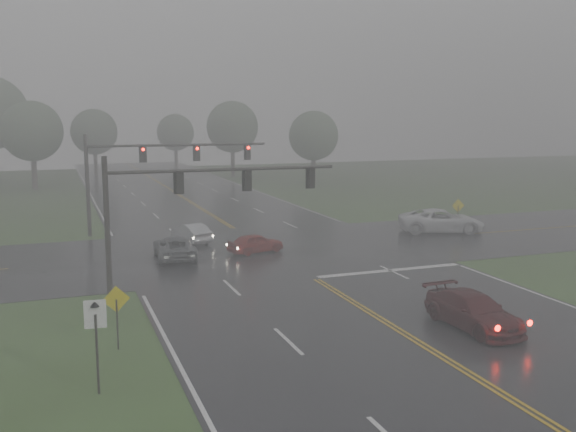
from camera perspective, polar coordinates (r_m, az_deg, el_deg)
name	(u,v)px	position (r m, az deg, el deg)	size (l,w,h in m)	color
ground	(491,388)	(21.53, 17.58, -14.33)	(180.00, 180.00, 0.00)	#2D451D
main_road	(278,256)	(38.50, -0.91, -3.58)	(18.00, 160.00, 0.02)	black
cross_street	(267,250)	(40.35, -1.85, -3.00)	(120.00, 14.00, 0.02)	black
stop_bar	(390,271)	(35.33, 9.07, -4.84)	(8.50, 0.50, 0.01)	silver
sedan_maroon	(473,328)	(26.84, 16.08, -9.55)	(1.93, 4.74, 1.38)	#3D0B0E
sedan_red	(256,253)	(39.43, -2.89, -3.29)	(1.40, 3.49, 1.19)	maroon
sedan_silver	(191,242)	(43.10, -8.58, -2.32)	(1.33, 3.82, 1.26)	#B0B2B8
car_grey	(175,259)	(38.38, -10.02, -3.76)	(2.18, 4.73, 1.31)	#52565A
pickup_white	(441,232)	(47.50, 13.44, -1.42)	(2.77, 6.02, 1.67)	silver
signal_gantry_near	(182,196)	(30.80, -9.44, 1.78)	(11.36, 0.29, 6.53)	black
signal_gantry_far	(146,163)	(46.69, -12.51, 4.59)	(13.00, 0.36, 7.06)	black
sign_diamond_west	(117,307)	(23.93, -15.00, -7.80)	(0.98, 0.11, 2.35)	black
sign_arrow_white	(96,329)	(20.27, -16.71, -9.58)	(0.65, 0.12, 2.93)	black
sign_diamond_east	(458,209)	(47.93, 14.88, 0.57)	(0.99, 0.11, 2.39)	black
tree_nw_a	(32,131)	(78.03, -21.82, 7.01)	(6.80, 6.80, 9.99)	#382D24
tree_ne_a	(232,127)	(88.11, -4.97, 7.89)	(7.00, 7.00, 10.28)	#382D24
tree_n_mid	(94,132)	(92.56, -16.85, 7.17)	(6.29, 6.29, 9.23)	#382D24
tree_e_near	(314,136)	(78.87, 2.29, 7.14)	(6.07, 6.07, 8.91)	#382D24
tree_n_far	(175,133)	(103.82, -9.98, 7.32)	(5.83, 5.83, 8.57)	#382D24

